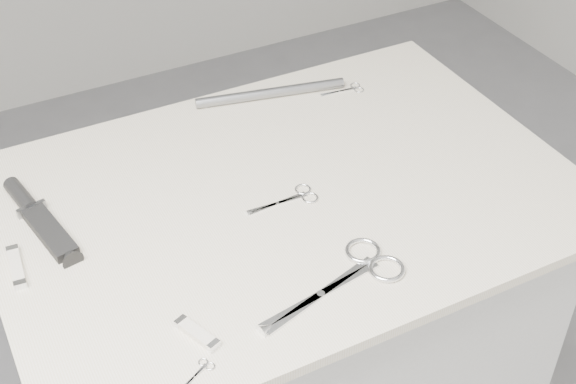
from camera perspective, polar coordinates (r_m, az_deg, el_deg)
name	(u,v)px	position (r m, az deg, el deg)	size (l,w,h in m)	color
plinth	(286,364)	(1.72, -0.16, -12.17)	(0.90, 0.60, 0.90)	silver
display_board	(285,195)	(1.40, -0.20, -0.25)	(1.00, 0.70, 0.02)	beige
large_shears	(356,272)	(1.24, 4.85, -5.67)	(0.26, 0.12, 0.01)	silver
embroidery_scissors_a	(294,198)	(1.37, 0.44, -0.41)	(0.13, 0.06, 0.00)	silver
embroidery_scissors_b	(348,90)	(1.66, 4.29, 7.27)	(0.09, 0.04, 0.00)	silver
tiny_scissors	(200,371)	(1.12, -6.28, -12.55)	(0.06, 0.04, 0.00)	silver
sheathed_knife	(36,215)	(1.39, -17.46, -1.58)	(0.08, 0.23, 0.03)	black
pocket_knife_a	(16,267)	(1.31, -18.76, -5.06)	(0.03, 0.09, 0.01)	silver
pocket_knife_b	(197,334)	(1.16, -6.50, -9.98)	(0.04, 0.08, 0.01)	silver
metal_rail	(271,93)	(1.63, -1.24, 7.06)	(0.02, 0.02, 0.31)	gray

